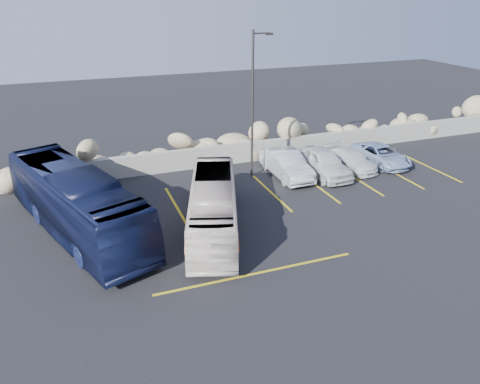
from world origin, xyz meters
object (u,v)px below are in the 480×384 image
object	(u,v)px
lamppost	(253,102)
tour_coach	(76,202)
car_a	(323,162)
car_b	(286,164)
car_d	(381,155)
car_c	(351,160)
vintage_bus	(213,207)

from	to	relation	value
lamppost	tour_coach	bearing A→B (deg)	-159.87
lamppost	car_a	bearing A→B (deg)	-17.40
car_b	car_a	bearing A→B (deg)	-14.43
car_a	car_b	size ratio (longest dim) A/B	1.00
tour_coach	car_a	bearing A→B (deg)	-9.68
tour_coach	car_b	world-z (taller)	tour_coach
lamppost	car_b	distance (m)	4.04
tour_coach	car_a	size ratio (longest dim) A/B	2.34
car_d	car_b	bearing A→B (deg)	174.87
car_c	car_d	xyz separation A→B (m)	(2.14, 0.03, 0.03)
lamppost	car_a	distance (m)	5.38
lamppost	car_c	xyz separation A→B (m)	(5.94, -0.88, -3.74)
vintage_bus	tour_coach	bearing A→B (deg)	179.95
car_b	car_d	xyz separation A→B (m)	(6.29, -0.18, -0.15)
car_a	car_b	xyz separation A→B (m)	(-2.07, 0.53, -0.03)
lamppost	car_b	xyz separation A→B (m)	(1.79, -0.68, -3.56)
tour_coach	car_b	xyz separation A→B (m)	(11.43, 2.86, -0.72)
car_c	car_d	bearing A→B (deg)	-5.02
lamppost	car_c	size ratio (longest dim) A/B	2.09
car_b	car_c	bearing A→B (deg)	-2.85
car_a	lamppost	bearing A→B (deg)	162.75
lamppost	car_a	size ratio (longest dim) A/B	1.79
lamppost	car_d	world-z (taller)	lamppost
car_a	car_c	distance (m)	2.11
vintage_bus	tour_coach	world-z (taller)	tour_coach
tour_coach	car_b	bearing A→B (deg)	-5.41
tour_coach	car_c	size ratio (longest dim) A/B	2.73
car_c	lamppost	bearing A→B (deg)	165.67
tour_coach	car_a	distance (m)	13.72
car_a	car_b	world-z (taller)	car_a
lamppost	tour_coach	xyz separation A→B (m)	(-9.64, -3.53, -2.84)
car_c	car_a	bearing A→B (deg)	-176.90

